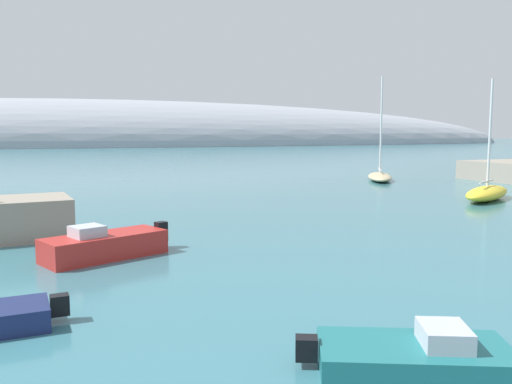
{
  "coord_description": "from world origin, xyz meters",
  "views": [
    {
      "loc": [
        -13.55,
        2.39,
        4.66
      ],
      "look_at": [
        -3.08,
        29.09,
        1.41
      ],
      "focal_mm": 37.02,
      "sensor_mm": 36.0,
      "label": 1
    }
  ],
  "objects_px": {
    "sailboat_sand_near_shore": "(380,176)",
    "motorboat_teal_alongside_breakwater": "(415,355)",
    "sailboat_yellow_mid_mooring": "(487,192)",
    "motorboat_red_foreground": "(105,245)"
  },
  "relations": [
    {
      "from": "sailboat_sand_near_shore",
      "to": "motorboat_red_foreground",
      "type": "xyz_separation_m",
      "value": [
        -28.07,
        -23.17,
        0.02
      ]
    },
    {
      "from": "sailboat_sand_near_shore",
      "to": "motorboat_red_foreground",
      "type": "height_order",
      "value": "sailboat_sand_near_shore"
    },
    {
      "from": "sailboat_yellow_mid_mooring",
      "to": "motorboat_teal_alongside_breakwater",
      "type": "height_order",
      "value": "sailboat_yellow_mid_mooring"
    },
    {
      "from": "sailboat_yellow_mid_mooring",
      "to": "motorboat_red_foreground",
      "type": "relative_size",
      "value": 1.67
    },
    {
      "from": "sailboat_yellow_mid_mooring",
      "to": "motorboat_teal_alongside_breakwater",
      "type": "distance_m",
      "value": 29.11
    },
    {
      "from": "sailboat_sand_near_shore",
      "to": "motorboat_teal_alongside_breakwater",
      "type": "height_order",
      "value": "sailboat_sand_near_shore"
    },
    {
      "from": "sailboat_sand_near_shore",
      "to": "sailboat_yellow_mid_mooring",
      "type": "bearing_deg",
      "value": 24.42
    },
    {
      "from": "sailboat_sand_near_shore",
      "to": "sailboat_yellow_mid_mooring",
      "type": "xyz_separation_m",
      "value": [
        -1.86,
        -15.39,
        0.07
      ]
    },
    {
      "from": "motorboat_teal_alongside_breakwater",
      "to": "sailboat_yellow_mid_mooring",
      "type": "bearing_deg",
      "value": 67.67
    },
    {
      "from": "motorboat_red_foreground",
      "to": "sailboat_yellow_mid_mooring",
      "type": "bearing_deg",
      "value": 174.35
    }
  ]
}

